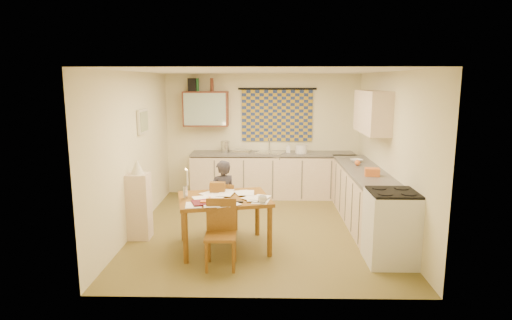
{
  "coord_description": "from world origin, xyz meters",
  "views": [
    {
      "loc": [
        0.05,
        -6.61,
        2.36
      ],
      "look_at": [
        -0.09,
        0.2,
        1.09
      ],
      "focal_mm": 30.0,
      "sensor_mm": 36.0,
      "label": 1
    }
  ],
  "objects_px": {
    "stove": "(391,227)",
    "dining_table": "(224,223)",
    "counter_back": "(272,175)",
    "shelf_stand": "(139,206)",
    "person": "(223,198)",
    "counter_right": "(364,197)",
    "chair_far": "(224,218)"
  },
  "relations": [
    {
      "from": "counter_back",
      "to": "person",
      "type": "relative_size",
      "value": 2.8
    },
    {
      "from": "person",
      "to": "counter_right",
      "type": "bearing_deg",
      "value": 164.4
    },
    {
      "from": "chair_far",
      "to": "counter_back",
      "type": "bearing_deg",
      "value": -103.41
    },
    {
      "from": "counter_right",
      "to": "shelf_stand",
      "type": "height_order",
      "value": "shelf_stand"
    },
    {
      "from": "stove",
      "to": "chair_far",
      "type": "bearing_deg",
      "value": 155.61
    },
    {
      "from": "counter_right",
      "to": "shelf_stand",
      "type": "bearing_deg",
      "value": -168.18
    },
    {
      "from": "counter_right",
      "to": "shelf_stand",
      "type": "relative_size",
      "value": 2.94
    },
    {
      "from": "counter_right",
      "to": "dining_table",
      "type": "height_order",
      "value": "counter_right"
    },
    {
      "from": "stove",
      "to": "person",
      "type": "height_order",
      "value": "person"
    },
    {
      "from": "stove",
      "to": "dining_table",
      "type": "height_order",
      "value": "stove"
    },
    {
      "from": "counter_back",
      "to": "dining_table",
      "type": "xyz_separation_m",
      "value": [
        -0.73,
        -2.77,
        -0.07
      ]
    },
    {
      "from": "shelf_stand",
      "to": "stove",
      "type": "bearing_deg",
      "value": -12.95
    },
    {
      "from": "counter_back",
      "to": "person",
      "type": "xyz_separation_m",
      "value": [
        -0.8,
        -2.24,
        0.14
      ]
    },
    {
      "from": "stove",
      "to": "person",
      "type": "xyz_separation_m",
      "value": [
        -2.3,
        0.98,
        0.11
      ]
    },
    {
      "from": "counter_right",
      "to": "person",
      "type": "distance_m",
      "value": 2.37
    },
    {
      "from": "counter_back",
      "to": "dining_table",
      "type": "relative_size",
      "value": 2.32
    },
    {
      "from": "stove",
      "to": "dining_table",
      "type": "relative_size",
      "value": 0.68
    },
    {
      "from": "counter_back",
      "to": "shelf_stand",
      "type": "bearing_deg",
      "value": -130.4
    },
    {
      "from": "dining_table",
      "to": "shelf_stand",
      "type": "relative_size",
      "value": 1.42
    },
    {
      "from": "counter_back",
      "to": "person",
      "type": "bearing_deg",
      "value": -109.73
    },
    {
      "from": "stove",
      "to": "shelf_stand",
      "type": "distance_m",
      "value": 3.63
    },
    {
      "from": "person",
      "to": "shelf_stand",
      "type": "height_order",
      "value": "person"
    },
    {
      "from": "stove",
      "to": "shelf_stand",
      "type": "xyz_separation_m",
      "value": [
        -3.54,
        0.81,
        0.02
      ]
    },
    {
      "from": "dining_table",
      "to": "chair_far",
      "type": "distance_m",
      "value": 0.6
    },
    {
      "from": "counter_back",
      "to": "stove",
      "type": "distance_m",
      "value": 3.55
    },
    {
      "from": "chair_far",
      "to": "shelf_stand",
      "type": "relative_size",
      "value": 0.83
    },
    {
      "from": "chair_far",
      "to": "shelf_stand",
      "type": "bearing_deg",
      "value": 16.32
    },
    {
      "from": "counter_back",
      "to": "chair_far",
      "type": "distance_m",
      "value": 2.33
    },
    {
      "from": "stove",
      "to": "dining_table",
      "type": "xyz_separation_m",
      "value": [
        -2.22,
        0.45,
        -0.1
      ]
    },
    {
      "from": "counter_right",
      "to": "shelf_stand",
      "type": "xyz_separation_m",
      "value": [
        -3.54,
        -0.74,
        0.05
      ]
    },
    {
      "from": "counter_right",
      "to": "stove",
      "type": "relative_size",
      "value": 3.05
    },
    {
      "from": "dining_table",
      "to": "counter_right",
      "type": "bearing_deg",
      "value": 13.76
    }
  ]
}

